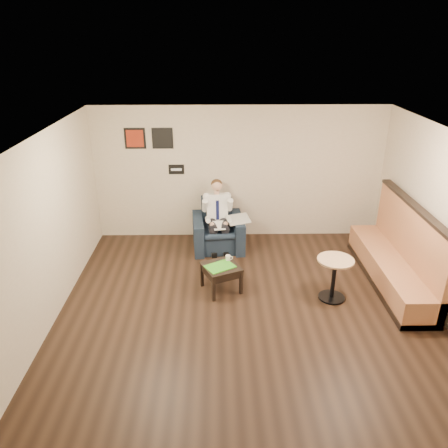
{
  "coord_description": "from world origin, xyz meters",
  "views": [
    {
      "loc": [
        -0.47,
        -5.73,
        4.12
      ],
      "look_at": [
        -0.35,
        1.2,
        1.05
      ],
      "focal_mm": 35.0,
      "sensor_mm": 36.0,
      "label": 1
    }
  ],
  "objects_px": {
    "coffee_mug": "(228,258)",
    "smartphone": "(220,261)",
    "armchair": "(218,226)",
    "side_table": "(221,278)",
    "cafe_table": "(334,279)",
    "seated_man": "(218,220)",
    "banquette": "(394,246)",
    "green_folder": "(220,267)"
  },
  "relations": [
    {
      "from": "smartphone",
      "to": "green_folder",
      "type": "bearing_deg",
      "value": -103.96
    },
    {
      "from": "smartphone",
      "to": "seated_man",
      "type": "bearing_deg",
      "value": 76.75
    },
    {
      "from": "smartphone",
      "to": "cafe_table",
      "type": "height_order",
      "value": "cafe_table"
    },
    {
      "from": "coffee_mug",
      "to": "smartphone",
      "type": "bearing_deg",
      "value": -173.24
    },
    {
      "from": "side_table",
      "to": "cafe_table",
      "type": "xyz_separation_m",
      "value": [
        1.85,
        -0.3,
        0.14
      ]
    },
    {
      "from": "armchair",
      "to": "seated_man",
      "type": "xyz_separation_m",
      "value": [
        0.01,
        -0.13,
        0.18
      ]
    },
    {
      "from": "seated_man",
      "to": "smartphone",
      "type": "distance_m",
      "value": 1.35
    },
    {
      "from": "armchair",
      "to": "side_table",
      "type": "relative_size",
      "value": 1.75
    },
    {
      "from": "coffee_mug",
      "to": "smartphone",
      "type": "xyz_separation_m",
      "value": [
        -0.14,
        -0.02,
        -0.04
      ]
    },
    {
      "from": "side_table",
      "to": "green_folder",
      "type": "distance_m",
      "value": 0.24
    },
    {
      "from": "green_folder",
      "to": "cafe_table",
      "type": "relative_size",
      "value": 0.63
    },
    {
      "from": "seated_man",
      "to": "cafe_table",
      "type": "distance_m",
      "value": 2.63
    },
    {
      "from": "seated_man",
      "to": "coffee_mug",
      "type": "height_order",
      "value": "seated_man"
    },
    {
      "from": "seated_man",
      "to": "green_folder",
      "type": "bearing_deg",
      "value": -94.14
    },
    {
      "from": "banquette",
      "to": "cafe_table",
      "type": "xyz_separation_m",
      "value": [
        -1.14,
        -0.5,
        -0.35
      ]
    },
    {
      "from": "smartphone",
      "to": "banquette",
      "type": "bearing_deg",
      "value": -13.39
    },
    {
      "from": "green_folder",
      "to": "coffee_mug",
      "type": "relative_size",
      "value": 4.74
    },
    {
      "from": "side_table",
      "to": "green_folder",
      "type": "bearing_deg",
      "value": -122.44
    },
    {
      "from": "banquette",
      "to": "cafe_table",
      "type": "bearing_deg",
      "value": -156.49
    },
    {
      "from": "coffee_mug",
      "to": "cafe_table",
      "type": "distance_m",
      "value": 1.81
    },
    {
      "from": "side_table",
      "to": "smartphone",
      "type": "bearing_deg",
      "value": 96.51
    },
    {
      "from": "coffee_mug",
      "to": "cafe_table",
      "type": "height_order",
      "value": "cafe_table"
    },
    {
      "from": "side_table",
      "to": "green_folder",
      "type": "relative_size",
      "value": 1.22
    },
    {
      "from": "smartphone",
      "to": "banquette",
      "type": "xyz_separation_m",
      "value": [
        3.01,
        0.03,
        0.25
      ]
    },
    {
      "from": "side_table",
      "to": "coffee_mug",
      "type": "bearing_deg",
      "value": 57.56
    },
    {
      "from": "armchair",
      "to": "smartphone",
      "type": "bearing_deg",
      "value": -93.69
    },
    {
      "from": "coffee_mug",
      "to": "smartphone",
      "type": "relative_size",
      "value": 0.68
    },
    {
      "from": "side_table",
      "to": "smartphone",
      "type": "relative_size",
      "value": 3.93
    },
    {
      "from": "seated_man",
      "to": "banquette",
      "type": "xyz_separation_m",
      "value": [
        3.03,
        -1.31,
        0.05
      ]
    },
    {
      "from": "smartphone",
      "to": "armchair",
      "type": "bearing_deg",
      "value": 77.11
    },
    {
      "from": "armchair",
      "to": "side_table",
      "type": "bearing_deg",
      "value": -93.1
    },
    {
      "from": "side_table",
      "to": "cafe_table",
      "type": "bearing_deg",
      "value": -9.1
    },
    {
      "from": "armchair",
      "to": "side_table",
      "type": "distance_m",
      "value": 1.65
    },
    {
      "from": "green_folder",
      "to": "smartphone",
      "type": "relative_size",
      "value": 3.21
    },
    {
      "from": "coffee_mug",
      "to": "cafe_table",
      "type": "relative_size",
      "value": 0.13
    },
    {
      "from": "seated_man",
      "to": "smartphone",
      "type": "relative_size",
      "value": 9.13
    },
    {
      "from": "side_table",
      "to": "banquette",
      "type": "relative_size",
      "value": 0.2
    },
    {
      "from": "seated_man",
      "to": "side_table",
      "type": "distance_m",
      "value": 1.57
    },
    {
      "from": "armchair",
      "to": "seated_man",
      "type": "bearing_deg",
      "value": -90.0
    },
    {
      "from": "green_folder",
      "to": "banquette",
      "type": "xyz_separation_m",
      "value": [
        3.01,
        0.23,
        0.24
      ]
    },
    {
      "from": "seated_man",
      "to": "banquette",
      "type": "height_order",
      "value": "banquette"
    },
    {
      "from": "armchair",
      "to": "smartphone",
      "type": "relative_size",
      "value": 6.88
    }
  ]
}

